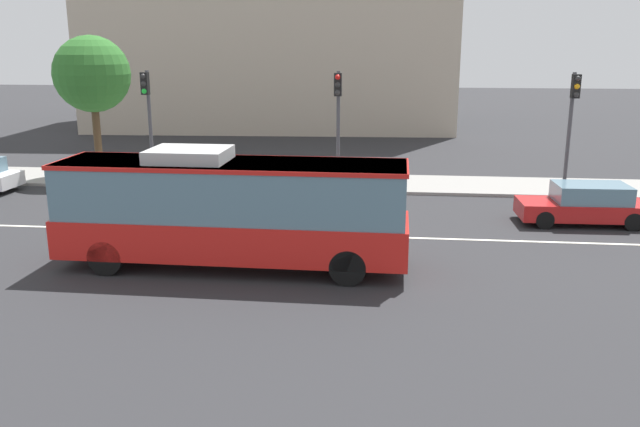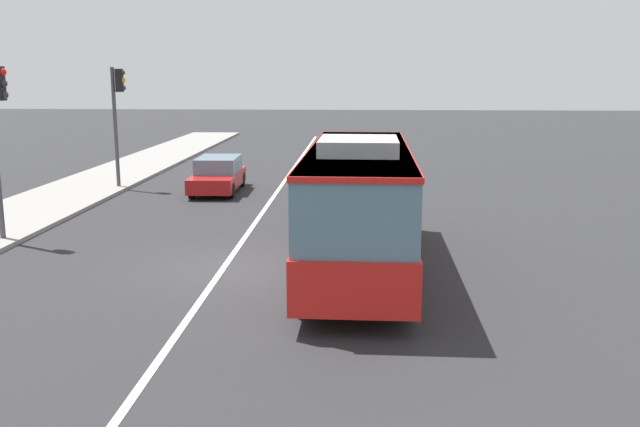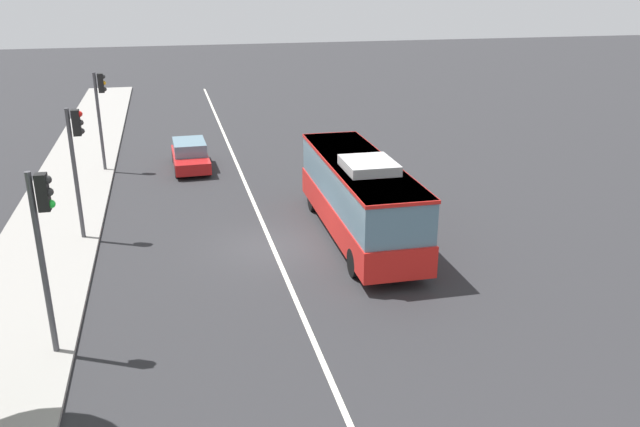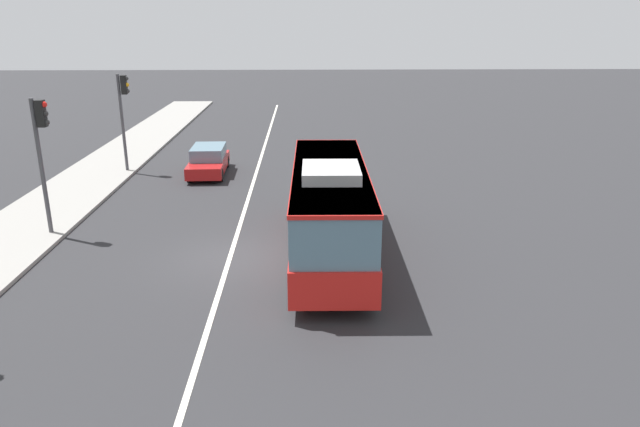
% 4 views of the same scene
% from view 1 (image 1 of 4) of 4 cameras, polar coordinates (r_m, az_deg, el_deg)
% --- Properties ---
extents(ground_plane, '(160.00, 160.00, 0.00)m').
position_cam_1_polar(ground_plane, '(22.54, -5.93, -1.73)').
color(ground_plane, '#28282B').
extents(sidewalk_kerb, '(80.00, 3.83, 0.14)m').
position_cam_1_polar(sidewalk_kerb, '(30.56, -2.70, 2.79)').
color(sidewalk_kerb, gray).
rests_on(sidewalk_kerb, ground_plane).
extents(lane_centre_line, '(76.00, 0.16, 0.01)m').
position_cam_1_polar(lane_centre_line, '(22.54, -5.93, -1.72)').
color(lane_centre_line, silver).
rests_on(lane_centre_line, ground_plane).
extents(transit_bus, '(10.03, 2.64, 3.46)m').
position_cam_1_polar(transit_bus, '(18.78, -7.73, 0.61)').
color(transit_bus, red).
rests_on(transit_bus, ground_plane).
extents(sedan_red, '(4.54, 1.91, 1.46)m').
position_cam_1_polar(sedan_red, '(25.31, 22.16, 0.75)').
color(sedan_red, '#B21919').
rests_on(sedan_red, ground_plane).
extents(traffic_light_near_corner, '(0.33, 0.62, 5.20)m').
position_cam_1_polar(traffic_light_near_corner, '(30.04, -14.82, 8.87)').
color(traffic_light_near_corner, '#47474C').
rests_on(traffic_light_near_corner, ground_plane).
extents(traffic_light_mid_block, '(0.34, 0.62, 5.20)m').
position_cam_1_polar(traffic_light_mid_block, '(29.06, 21.17, 8.20)').
color(traffic_light_mid_block, '#47474C').
rests_on(traffic_light_mid_block, ground_plane).
extents(traffic_light_far_corner, '(0.32, 0.62, 5.20)m').
position_cam_1_polar(traffic_light_far_corner, '(28.30, 1.58, 9.02)').
color(traffic_light_far_corner, '#47474C').
rests_on(traffic_light_far_corner, ground_plane).
extents(street_tree_kerbside_left, '(3.58, 3.58, 6.74)m').
position_cam_1_polar(street_tree_kerbside_left, '(33.10, -19.30, 11.38)').
color(street_tree_kerbside_left, '#4C3823').
rests_on(street_tree_kerbside_left, ground_plane).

